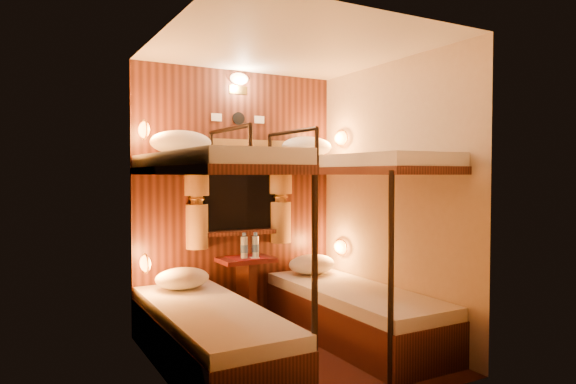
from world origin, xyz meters
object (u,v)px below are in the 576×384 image
table (246,283)px  bottle_right (255,247)px  bottle_left (244,247)px  bunk_right (353,275)px  bunk_left (209,292)px

table → bottle_right: size_ratio=2.77×
table → bottle_left: 0.34m
bunk_right → table: size_ratio=2.90×
bunk_left → bottle_left: 0.98m
bunk_right → bottle_right: 0.95m
table → bottle_left: size_ratio=2.76×
bottle_left → bottle_right: size_ratio=1.01×
bunk_left → bunk_right: size_ratio=1.00×
bunk_left → table: 1.02m
bunk_left → table: bunk_left is taller
bunk_right → bottle_right: bearing=128.1°
bottle_right → bunk_right: bearing=-51.9°
bunk_right → table: bearing=129.7°
bunk_left → bunk_right: (1.30, 0.00, 0.00)m
bottle_right → table: bearing=146.4°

